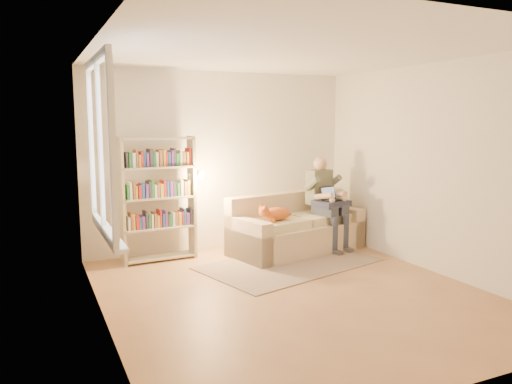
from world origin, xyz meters
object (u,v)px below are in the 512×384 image
cat (275,214)px  bookshelf (158,193)px  person (325,197)px  sofa (295,231)px  laptop (329,197)px

cat → bookshelf: size_ratio=0.36×
person → bookshelf: bearing=158.9°
sofa → bookshelf: bearing=158.2°
laptop → bookshelf: bearing=156.1°
person → cat: bearing=178.4°
cat → laptop: (0.90, 0.05, 0.17)m
sofa → bookshelf: 2.05m
cat → sofa: bearing=14.8°
person → cat: size_ratio=2.22×
laptop → bookshelf: bookshelf is taller
cat → bookshelf: 1.61m
bookshelf → person: bearing=-12.1°
cat → bookshelf: bookshelf is taller
sofa → cat: (-0.44, -0.22, 0.33)m
sofa → cat: sofa is taller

